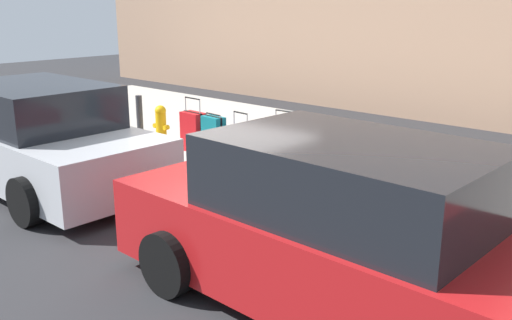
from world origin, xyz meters
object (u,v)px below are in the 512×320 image
suitcase_teal_7 (214,137)px  suitcase_black_3 (314,160)px  suitcase_navy_6 (241,144)px  suitcase_red_1 (378,171)px  suitcase_teal_0 (417,181)px  suitcase_olive_4 (283,151)px  suitcase_maroon_5 (261,151)px  fire_hydrant (161,123)px  suitcase_silver_2 (344,170)px  suitcase_red_8 (193,132)px  bollard_post (140,118)px  parked_car_silver_1 (37,138)px  parked_car_red_0 (347,236)px

suitcase_teal_7 → suitcase_black_3: bearing=-176.9°
suitcase_navy_6 → suitcase_teal_7: 0.55m
suitcase_red_1 → suitcase_navy_6: size_ratio=0.95×
suitcase_teal_0 → suitcase_red_1: suitcase_teal_0 is taller
suitcase_red_1 → suitcase_teal_7: suitcase_red_1 is taller
suitcase_red_1 → suitcase_olive_4: bearing=0.2°
suitcase_teal_0 → suitcase_maroon_5: bearing=-0.9°
suitcase_olive_4 → suitcase_maroon_5: (0.48, -0.02, -0.09)m
suitcase_teal_0 → suitcase_red_1: (0.59, -0.02, 0.01)m
suitcase_teal_0 → fire_hydrant: 5.27m
suitcase_silver_2 → suitcase_black_3: suitcase_black_3 is taller
suitcase_red_1 → suitcase_navy_6: 2.63m
suitcase_red_8 → fire_hydrant: bearing=-1.7°
suitcase_navy_6 → bollard_post: (2.50, 0.19, 0.13)m
suitcase_teal_7 → suitcase_teal_0: bearing=-179.7°
suitcase_black_3 → suitcase_navy_6: 1.52m
suitcase_black_3 → suitcase_red_8: size_ratio=0.84×
suitcase_teal_0 → suitcase_maroon_5: size_ratio=1.62×
parked_car_silver_1 → suitcase_teal_0: bearing=-152.2°
suitcase_red_1 → parked_car_red_0: (-1.23, 2.61, 0.24)m
suitcase_silver_2 → suitcase_maroon_5: 1.58m
suitcase_red_1 → parked_car_silver_1: size_ratio=0.17×
suitcase_teal_0 → parked_car_red_0: bearing=103.9°
suitcase_red_8 → parked_car_red_0: size_ratio=0.21×
suitcase_teal_7 → parked_car_silver_1: 2.82m
suitcase_teal_0 → bollard_post: (5.73, 0.10, 0.07)m
suitcase_navy_6 → bollard_post: size_ratio=0.98×
suitcase_navy_6 → parked_car_red_0: (-3.86, 2.67, 0.31)m
suitcase_red_1 → suitcase_red_8: size_ratio=0.83×
suitcase_red_1 → suitcase_navy_6: (2.63, -0.07, -0.07)m
suitcase_silver_2 → suitcase_teal_0: bearing=176.6°
suitcase_black_3 → bollard_post: 4.03m
suitcase_teal_0 → suitcase_olive_4: (2.25, -0.02, 0.00)m
suitcase_olive_4 → suitcase_red_8: size_ratio=1.04×
suitcase_maroon_5 → fire_hydrant: (2.55, -0.01, 0.09)m
suitcase_olive_4 → suitcase_red_8: 2.08m
fire_hydrant → suitcase_teal_0: bearing=179.5°
suitcase_navy_6 → suitcase_red_8: bearing=3.6°
suitcase_black_3 → suitcase_maroon_5: (1.02, 0.05, -0.03)m
suitcase_black_3 → suitcase_teal_7: size_ratio=1.07×
suitcase_black_3 → suitcase_red_8: bearing=1.5°
suitcase_maroon_5 → suitcase_black_3: bearing=-177.3°
parked_car_red_0 → parked_car_silver_1: 5.54m
suitcase_teal_7 → parked_car_silver_1: size_ratio=0.17×
suitcase_maroon_5 → suitcase_red_8: (1.60, 0.02, 0.07)m
suitcase_silver_2 → suitcase_olive_4: 1.10m
suitcase_red_1 → parked_car_red_0: parked_car_red_0 is taller
suitcase_maroon_5 → parked_car_red_0: 4.28m
suitcase_teal_7 → fire_hydrant: (1.52, -0.07, 0.02)m
suitcase_red_1 → suitcase_navy_6: suitcase_navy_6 is taller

